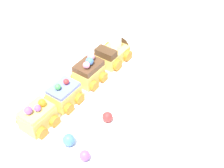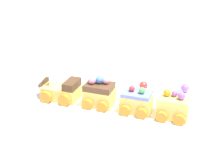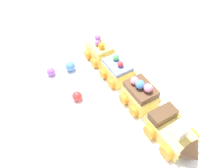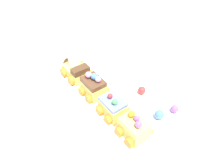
% 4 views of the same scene
% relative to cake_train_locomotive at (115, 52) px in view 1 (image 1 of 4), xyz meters
% --- Properties ---
extents(ground_plane, '(10.00, 10.00, 0.00)m').
position_rel_cake_train_locomotive_xyz_m(ground_plane, '(-0.13, -0.06, -0.04)').
color(ground_plane, beige).
extents(display_board, '(0.82, 0.34, 0.01)m').
position_rel_cake_train_locomotive_xyz_m(display_board, '(-0.13, -0.06, -0.03)').
color(display_board, white).
rests_on(display_board, ground_plane).
extents(cake_train_locomotive, '(0.12, 0.09, 0.08)m').
position_rel_cake_train_locomotive_xyz_m(cake_train_locomotive, '(0.00, 0.00, 0.00)').
color(cake_train_locomotive, '#EACC66').
rests_on(cake_train_locomotive, display_board).
extents(cake_car_chocolate, '(0.08, 0.08, 0.08)m').
position_rel_cake_train_locomotive_xyz_m(cake_car_chocolate, '(-0.11, -0.02, 0.01)').
color(cake_car_chocolate, '#EACC66').
rests_on(cake_car_chocolate, display_board).
extents(cake_car_blueberry, '(0.08, 0.08, 0.07)m').
position_rel_cake_train_locomotive_xyz_m(cake_car_blueberry, '(-0.21, -0.03, 0.00)').
color(cake_car_blueberry, '#EACC66').
rests_on(cake_car_blueberry, display_board).
extents(cake_car_lemon, '(0.08, 0.08, 0.07)m').
position_rel_cake_train_locomotive_xyz_m(cake_car_lemon, '(-0.30, -0.04, 0.00)').
color(cake_car_lemon, '#EACC66').
rests_on(cake_car_lemon, display_board).
extents(gumball_purple, '(0.02, 0.02, 0.02)m').
position_rel_cake_train_locomotive_xyz_m(gumball_purple, '(-0.29, -0.19, -0.01)').
color(gumball_purple, '#9956C6').
rests_on(gumball_purple, display_board).
extents(gumball_red, '(0.02, 0.02, 0.02)m').
position_rel_cake_train_locomotive_xyz_m(gumball_red, '(-0.18, -0.15, -0.01)').
color(gumball_red, red).
rests_on(gumball_red, display_board).
extents(gumball_blue, '(0.03, 0.03, 0.03)m').
position_rel_cake_train_locomotive_xyz_m(gumball_blue, '(-0.29, -0.13, -0.01)').
color(gumball_blue, '#4C84E0').
rests_on(gumball_blue, display_board).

